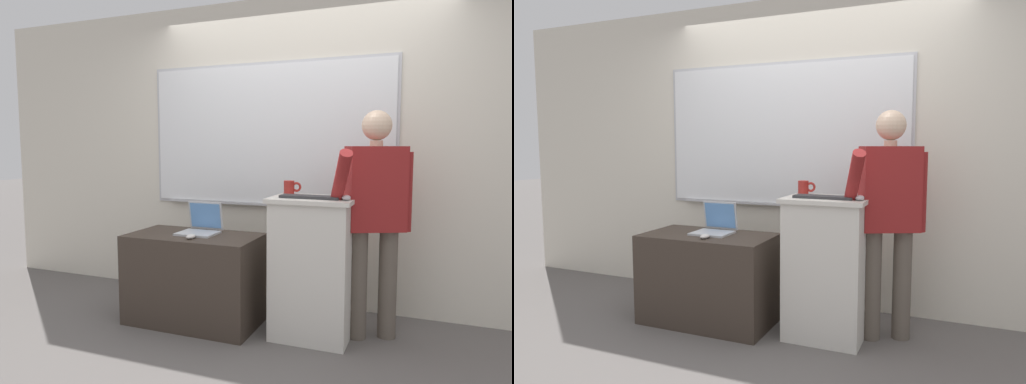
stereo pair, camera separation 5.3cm
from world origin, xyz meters
TOP-DOWN VIEW (x-y plane):
  - ground_plane at (0.00, 0.00)m, footprint 30.00×30.00m
  - back_wall at (-0.01, 1.17)m, footprint 6.40×0.17m
  - lectern_podium at (0.31, 0.46)m, footprint 0.59×0.45m
  - side_desk at (-0.62, 0.40)m, footprint 1.02×0.55m
  - person_presenter at (0.72, 0.60)m, footprint 0.57×0.65m
  - laptop at (-0.60, 0.49)m, footprint 0.30×0.28m
  - wireless_keyboard at (0.30, 0.41)m, footprint 0.42×0.13m
  - computer_mouse_by_laptop at (-0.56, 0.25)m, footprint 0.06×0.10m
  - computer_mouse_by_keyboard at (0.56, 0.39)m, footprint 0.06×0.10m
  - coffee_mug at (0.09, 0.62)m, footprint 0.14×0.08m

SIDE VIEW (x-z plane):
  - ground_plane at x=0.00m, z-range 0.00..0.00m
  - side_desk at x=-0.62m, z-range 0.00..0.70m
  - lectern_podium at x=0.31m, z-range 0.00..1.02m
  - computer_mouse_by_laptop at x=-0.56m, z-range 0.70..0.73m
  - laptop at x=-0.60m, z-range 0.64..0.88m
  - person_presenter at x=0.72m, z-range 0.12..1.75m
  - wireless_keyboard at x=0.30m, z-range 1.02..1.04m
  - computer_mouse_by_keyboard at x=0.56m, z-range 1.02..1.06m
  - coffee_mug at x=0.09m, z-range 1.02..1.12m
  - back_wall at x=-0.01m, z-range 0.01..2.65m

